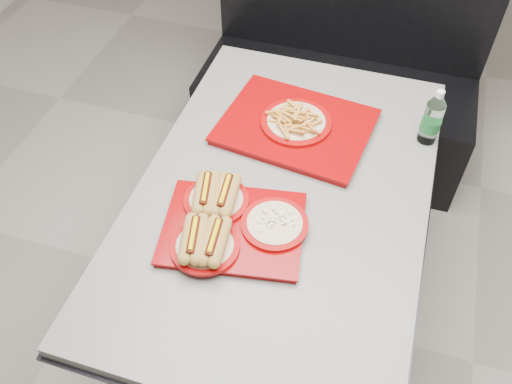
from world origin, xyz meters
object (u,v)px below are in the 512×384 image
(booth_bench, at_px, (339,78))
(tray_far, at_px, (296,124))
(tray_near, at_px, (227,223))
(water_bottle, at_px, (432,120))
(diner_table, at_px, (281,222))

(booth_bench, height_order, tray_far, booth_bench)
(tray_far, bearing_deg, tray_near, -99.68)
(booth_bench, bearing_deg, water_bottle, -60.56)
(tray_near, xyz_separation_m, water_bottle, (0.52, 0.57, 0.06))
(diner_table, relative_size, tray_far, 2.59)
(diner_table, height_order, tray_far, tray_far)
(tray_far, xyz_separation_m, water_bottle, (0.44, 0.09, 0.06))
(booth_bench, relative_size, water_bottle, 6.49)
(tray_far, bearing_deg, booth_bench, 87.68)
(tray_near, bearing_deg, diner_table, 60.07)
(booth_bench, xyz_separation_m, tray_near, (-0.12, -1.29, 0.38))
(diner_table, relative_size, water_bottle, 6.83)
(booth_bench, xyz_separation_m, water_bottle, (0.41, -0.72, 0.44))
(booth_bench, height_order, tray_near, booth_bench)
(tray_far, bearing_deg, water_bottle, 10.93)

